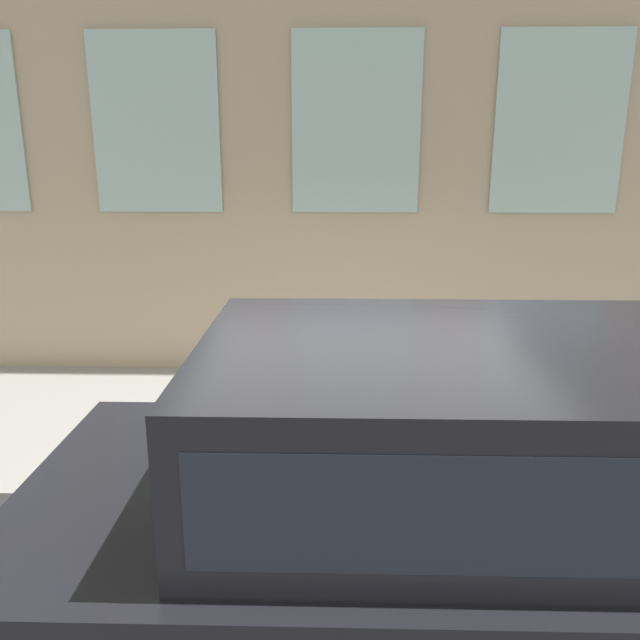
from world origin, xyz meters
name	(u,v)px	position (x,y,z in m)	size (l,w,h in m)	color
ground_plane	(362,515)	(0.00, 0.00, 0.00)	(80.00, 80.00, 0.00)	#47474C
sidewalk	(356,426)	(1.47, 0.00, 0.08)	(2.95, 60.00, 0.15)	gray
fire_hydrant	(363,419)	(0.70, -0.03, 0.51)	(0.28, 0.41, 0.70)	gold
person	(279,361)	(1.12, 0.73, 0.88)	(0.29, 0.19, 1.21)	#726651
parked_truck_charcoal_near	(459,486)	(-1.36, -0.44, 1.06)	(2.09, 4.49, 1.85)	black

